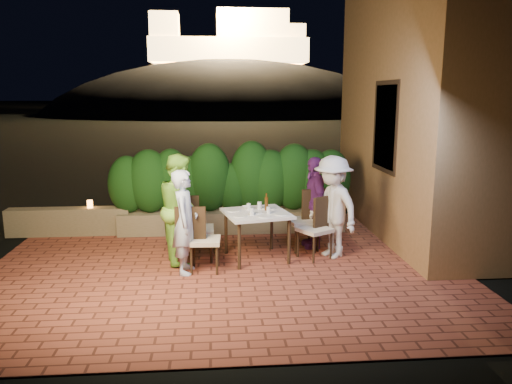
{
  "coord_description": "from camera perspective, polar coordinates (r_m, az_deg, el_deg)",
  "views": [
    {
      "loc": [
        -0.13,
        -6.83,
        2.54
      ],
      "look_at": [
        0.52,
        0.75,
        1.05
      ],
      "focal_mm": 35.0,
      "sensor_mm": 36.0,
      "label": 1
    }
  ],
  "objects": [
    {
      "name": "chair_right_back",
      "position": [
        8.3,
        5.41,
        -3.16
      ],
      "size": [
        0.54,
        0.54,
        1.01
      ],
      "primitive_type": null,
      "rotation": [
        0.0,
        0.0,
        3.32
      ],
      "color": "black",
      "rests_on": "ground"
    },
    {
      "name": "diner_purple",
      "position": [
        8.4,
        6.66,
        -1.18
      ],
      "size": [
        0.44,
        0.92,
        1.54
      ],
      "primitive_type": "imported",
      "rotation": [
        0.0,
        0.0,
        -1.5
      ],
      "color": "#5C2267",
      "rests_on": "ground"
    },
    {
      "name": "plate_centre",
      "position": [
        7.68,
        0.0,
        -2.35
      ],
      "size": [
        0.21,
        0.21,
        0.01
      ],
      "primitive_type": "cylinder",
      "color": "white",
      "rests_on": "dining_table"
    },
    {
      "name": "diner_blue",
      "position": [
        7.2,
        -8.11,
        -3.4
      ],
      "size": [
        0.41,
        0.58,
        1.51
      ],
      "primitive_type": "imported",
      "rotation": [
        0.0,
        0.0,
        1.48
      ],
      "color": "#AEC1E0",
      "rests_on": "ground"
    },
    {
      "name": "plate_sw",
      "position": [
        7.83,
        -2.6,
        -2.11
      ],
      "size": [
        0.23,
        0.23,
        0.01
      ],
      "primitive_type": "cylinder",
      "color": "white",
      "rests_on": "dining_table"
    },
    {
      "name": "hedge",
      "position": [
        9.27,
        -2.75,
        1.2
      ],
      "size": [
        4.0,
        0.7,
        1.1
      ],
      "primitive_type": null,
      "color": "#11360E",
      "rests_on": "planter"
    },
    {
      "name": "building_wall",
      "position": [
        9.58,
        18.34,
        10.3
      ],
      "size": [
        1.6,
        5.0,
        5.0
      ],
      "primitive_type": "cube",
      "color": "#A2733F",
      "rests_on": "ground"
    },
    {
      "name": "ground",
      "position": [
        7.3,
        -3.58,
        -9.49
      ],
      "size": [
        400.0,
        400.0,
        0.0
      ],
      "primitive_type": "plane",
      "color": "black",
      "rests_on": "ground"
    },
    {
      "name": "glass_sw",
      "position": [
        7.85,
        -0.83,
        -1.69
      ],
      "size": [
        0.06,
        0.06,
        0.11
      ],
      "primitive_type": "cylinder",
      "color": "silver",
      "rests_on": "dining_table"
    },
    {
      "name": "parapet_lamp",
      "position": [
        9.61,
        -18.45,
        -1.32
      ],
      "size": [
        0.1,
        0.1,
        0.14
      ],
      "primitive_type": "cylinder",
      "color": "orange",
      "rests_on": "parapet"
    },
    {
      "name": "glass_se",
      "position": [
        7.91,
        0.41,
        -1.55
      ],
      "size": [
        0.07,
        0.07,
        0.12
      ],
      "primitive_type": "cylinder",
      "color": "silver",
      "rests_on": "dining_table"
    },
    {
      "name": "chair_left_front",
      "position": [
        7.3,
        -5.88,
        -5.37
      ],
      "size": [
        0.47,
        0.47,
        0.96
      ],
      "primitive_type": null,
      "rotation": [
        0.0,
        0.0,
        -0.05
      ],
      "color": "black",
      "rests_on": "ground"
    },
    {
      "name": "diner_green",
      "position": [
        7.69,
        -8.62,
        -1.85
      ],
      "size": [
        0.78,
        0.92,
        1.67
      ],
      "primitive_type": "imported",
      "rotation": [
        0.0,
        0.0,
        1.77
      ],
      "color": "#7DC53D",
      "rests_on": "ground"
    },
    {
      "name": "fortress",
      "position": [
        67.33,
        -3.17,
        17.89
      ],
      "size": [
        26.0,
        8.0,
        8.0
      ],
      "primitive_type": null,
      "color": "#FFCC7A",
      "rests_on": "hill"
    },
    {
      "name": "dining_table",
      "position": [
        7.81,
        0.06,
        -5.0
      ],
      "size": [
        1.14,
        1.14,
        0.75
      ],
      "primitive_type": null,
      "rotation": [
        0.0,
        0.0,
        0.23
      ],
      "color": "white",
      "rests_on": "ground"
    },
    {
      "name": "plate_front",
      "position": [
        7.44,
        0.92,
        -2.81
      ],
      "size": [
        0.2,
        0.2,
        0.01
      ],
      "primitive_type": "cylinder",
      "color": "white",
      "rests_on": "dining_table"
    },
    {
      "name": "bowl",
      "position": [
        7.97,
        -1.02,
        -1.75
      ],
      "size": [
        0.2,
        0.2,
        0.04
      ],
      "primitive_type": "imported",
      "rotation": [
        0.0,
        0.0,
        0.34
      ],
      "color": "white",
      "rests_on": "dining_table"
    },
    {
      "name": "window_pane",
      "position": [
        8.85,
        14.73,
        7.23
      ],
      "size": [
        0.08,
        1.0,
        1.4
      ],
      "primitive_type": "cube",
      "color": "black",
      "rests_on": "building_wall"
    },
    {
      "name": "chair_left_back",
      "position": [
        7.79,
        -6.62,
        -4.1
      ],
      "size": [
        0.48,
        0.48,
        1.02
      ],
      "primitive_type": null,
      "rotation": [
        0.0,
        0.0,
        0.01
      ],
      "color": "black",
      "rests_on": "ground"
    },
    {
      "name": "glass_ne",
      "position": [
        7.63,
        1.44,
        -2.09
      ],
      "size": [
        0.06,
        0.06,
        0.1
      ],
      "primitive_type": "cylinder",
      "color": "silver",
      "rests_on": "dining_table"
    },
    {
      "name": "plate_ne",
      "position": [
        7.59,
        2.92,
        -2.54
      ],
      "size": [
        0.22,
        0.22,
        0.01
      ],
      "primitive_type": "cylinder",
      "color": "white",
      "rests_on": "dining_table"
    },
    {
      "name": "parapet",
      "position": [
        9.78,
        -20.58,
        -3.17
      ],
      "size": [
        2.2,
        0.3,
        0.5
      ],
      "primitive_type": "cube",
      "color": "#6F6347",
      "rests_on": "ground"
    },
    {
      "name": "chair_right_front",
      "position": [
        7.88,
        6.74,
        -4.13
      ],
      "size": [
        0.61,
        0.61,
        0.97
      ],
      "primitive_type": null,
      "rotation": [
        0.0,
        0.0,
        3.69
      ],
      "color": "black",
      "rests_on": "ground"
    },
    {
      "name": "beer_bottle",
      "position": [
        7.8,
        1.2,
        -1.14
      ],
      "size": [
        0.05,
        0.05,
        0.28
      ],
      "primitive_type": null,
      "color": "#44250B",
      "rests_on": "dining_table"
    },
    {
      "name": "plate_se",
      "position": [
        7.98,
        1.42,
        -1.83
      ],
      "size": [
        0.24,
        0.24,
        0.01
      ],
      "primitive_type": "cylinder",
      "color": "white",
      "rests_on": "dining_table"
    },
    {
      "name": "terrace_floor",
      "position": [
        7.78,
        -3.66,
        -8.57
      ],
      "size": [
        7.0,
        6.0,
        0.15
      ],
      "primitive_type": "cube",
      "color": "brown",
      "rests_on": "ground"
    },
    {
      "name": "window_frame",
      "position": [
        8.85,
        14.67,
        7.23
      ],
      "size": [
        0.06,
        1.15,
        1.55
      ],
      "primitive_type": "cube",
      "color": "black",
      "rests_on": "building_wall"
    },
    {
      "name": "diner_white",
      "position": [
        7.91,
        8.75,
        -1.71
      ],
      "size": [
        1.0,
        1.2,
        1.61
      ],
      "primitive_type": "imported",
      "rotation": [
        0.0,
        0.0,
        -1.11
      ],
      "color": "silver",
      "rests_on": "ground"
    },
    {
      "name": "hill",
      "position": [
        67.18,
        -3.04,
        5.51
      ],
      "size": [
        52.0,
        40.0,
        22.0
      ],
      "primitive_type": "ellipsoid",
      "color": "black",
      "rests_on": "ground"
    },
    {
      "name": "planter",
      "position": [
        9.43,
        -2.71,
        -3.29
      ],
      "size": [
        4.2,
        0.55,
        0.4
      ],
      "primitive_type": "cube",
      "color": "#6F6347",
      "rests_on": "ground"
    },
    {
      "name": "plate_nw",
      "position": [
        7.46,
        -1.85,
        -2.77
      ],
      "size": [
        0.2,
        0.2,
        0.01
      ],
      "primitive_type": "cylinder",
      "color": "white",
      "rests_on": "dining_table"
    },
    {
      "name": "glass_nw",
      "position": [
        7.52,
        -0.47,
        -2.25
      ],
      "size": [
        0.07,
        0.07,
        0.11
      ],
      "primitive_type": "cylinder",
      "color": "silver",
      "rests_on": "dining_table"
    }
  ]
}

